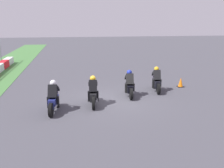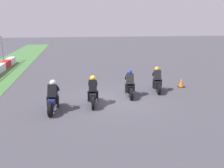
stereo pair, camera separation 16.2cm
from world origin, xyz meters
name	(u,v)px [view 2 (the right image)]	position (x,y,z in m)	size (l,w,h in m)	color
ground_plane	(113,100)	(0.00, 0.00, 0.00)	(120.00, 120.00, 0.00)	#424249
rider_lane_a	(157,81)	(1.27, -2.95, 0.62)	(2.04, 0.60, 1.51)	black
rider_lane_b	(130,86)	(0.54, -1.07, 0.62)	(2.04, 0.57, 1.51)	black
rider_lane_c	(93,93)	(-0.64, 1.13, 0.62)	(2.04, 0.56, 1.51)	black
rider_lane_d	(53,99)	(-1.26, 3.06, 0.62)	(2.04, 0.59, 1.51)	black
traffic_cone	(181,83)	(1.94, -4.87, 0.29)	(0.40, 0.40, 0.62)	black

